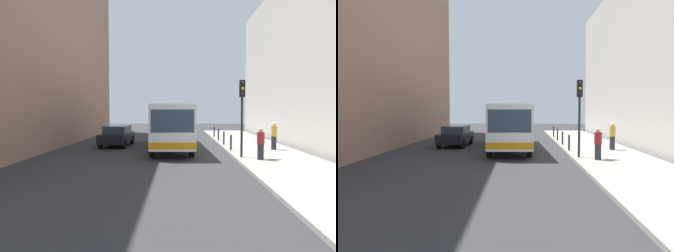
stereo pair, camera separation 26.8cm
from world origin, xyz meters
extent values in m
plane|color=#2D2D30|center=(0.00, 0.00, 0.00)|extent=(80.00, 80.00, 0.00)
cube|color=gray|center=(5.40, 0.00, 0.07)|extent=(4.40, 40.00, 0.15)
cube|color=#936B56|center=(-11.50, 4.00, 8.57)|extent=(7.00, 32.00, 17.14)
cube|color=white|center=(-0.37, 3.73, 1.75)|extent=(2.97, 11.10, 2.50)
cube|color=orange|center=(-0.37, 3.73, 0.80)|extent=(2.99, 11.12, 0.36)
cube|color=#2D3D4C|center=(-0.13, -1.74, 2.10)|extent=(2.26, 0.16, 1.20)
cube|color=#2D3D4C|center=(-0.39, 4.23, 2.10)|extent=(2.92, 9.50, 1.00)
cylinder|color=black|center=(0.93, -0.11, 0.50)|extent=(0.32, 1.01, 1.00)
cylinder|color=black|center=(-1.33, -0.21, 0.50)|extent=(0.32, 1.01, 1.00)
cylinder|color=black|center=(0.59, 7.68, 0.50)|extent=(0.32, 1.01, 1.00)
cylinder|color=black|center=(-1.66, 7.58, 0.50)|extent=(0.32, 1.01, 1.00)
cube|color=black|center=(-4.31, 5.09, 0.64)|extent=(2.02, 4.49, 0.64)
cube|color=#2D3D4C|center=(-4.30, 5.24, 1.22)|extent=(1.72, 2.54, 0.52)
cylinder|color=black|center=(-3.57, 3.55, 0.32)|extent=(0.25, 0.65, 0.64)
cylinder|color=black|center=(-5.20, 3.63, 0.32)|extent=(0.25, 0.65, 0.64)
cylinder|color=black|center=(-3.41, 6.55, 0.32)|extent=(0.25, 0.65, 0.64)
cylinder|color=black|center=(-5.05, 6.63, 0.32)|extent=(0.25, 0.65, 0.64)
cylinder|color=black|center=(3.55, -1.17, 1.75)|extent=(0.12, 0.12, 3.20)
cube|color=black|center=(3.55, -1.17, 3.80)|extent=(0.28, 0.24, 0.90)
sphere|color=black|center=(3.55, -1.30, 4.08)|extent=(0.16, 0.16, 0.16)
sphere|color=orange|center=(3.55, -1.30, 3.80)|extent=(0.16, 0.16, 0.16)
sphere|color=black|center=(3.55, -1.30, 3.52)|extent=(0.16, 0.16, 0.16)
cylinder|color=black|center=(3.45, 1.72, 0.62)|extent=(0.11, 0.11, 0.95)
cylinder|color=black|center=(3.45, 4.89, 0.62)|extent=(0.11, 0.11, 0.95)
cylinder|color=black|center=(3.45, 8.05, 0.62)|extent=(0.11, 0.11, 0.95)
cylinder|color=black|center=(3.45, 11.22, 0.62)|extent=(0.11, 0.11, 0.95)
cylinder|color=#26262D|center=(4.36, -1.99, 0.54)|extent=(0.32, 0.32, 0.79)
cylinder|color=maroon|center=(4.36, -1.99, 1.24)|extent=(0.38, 0.38, 0.61)
sphere|color=tan|center=(4.36, -1.99, 1.66)|extent=(0.22, 0.22, 0.22)
cylinder|color=#26262D|center=(6.20, 2.10, 0.57)|extent=(0.32, 0.32, 0.84)
cylinder|color=gold|center=(6.20, 2.10, 1.32)|extent=(0.38, 0.38, 0.65)
sphere|color=beige|center=(6.20, 2.10, 1.76)|extent=(0.23, 0.23, 0.23)
camera|label=1|loc=(0.17, -18.65, 2.76)|focal=35.01mm
camera|label=2|loc=(0.44, -18.64, 2.76)|focal=35.01mm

